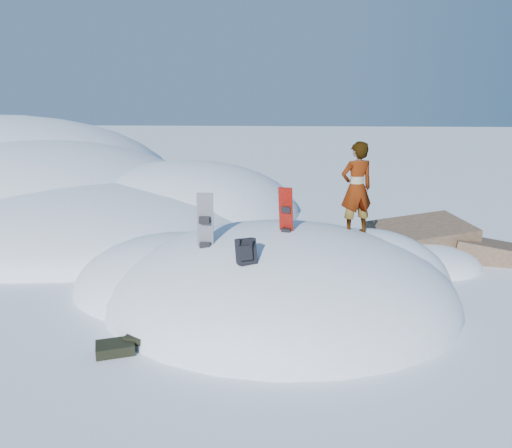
# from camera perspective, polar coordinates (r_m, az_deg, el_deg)

# --- Properties ---
(ground) EXTENTS (120.00, 120.00, 0.00)m
(ground) POSITION_cam_1_polar(r_m,az_deg,el_deg) (10.16, 2.79, -8.65)
(ground) COLOR white
(ground) RESTS_ON ground
(snow_mound) EXTENTS (8.00, 6.00, 3.00)m
(snow_mound) POSITION_cam_1_polar(r_m,az_deg,el_deg) (10.38, 1.86, -8.12)
(snow_mound) COLOR white
(snow_mound) RESTS_ON ground
(snow_ridge) EXTENTS (21.50, 18.50, 6.40)m
(snow_ridge) POSITION_cam_1_polar(r_m,az_deg,el_deg) (22.27, -24.63, 2.80)
(snow_ridge) COLOR white
(snow_ridge) RESTS_ON ground
(rock_outcrop) EXTENTS (4.68, 4.41, 1.68)m
(rock_outcrop) POSITION_cam_1_polar(r_m,az_deg,el_deg) (13.46, 19.11, -3.53)
(rock_outcrop) COLOR brown
(rock_outcrop) RESTS_ON ground
(snowboard_red) EXTENTS (0.32, 0.31, 1.41)m
(snowboard_red) POSITION_cam_1_polar(r_m,az_deg,el_deg) (9.44, 3.47, 0.17)
(snowboard_red) COLOR red
(snowboard_red) RESTS_ON snow_mound
(snowboard_dark) EXTENTS (0.30, 0.17, 1.60)m
(snowboard_dark) POSITION_cam_1_polar(r_m,az_deg,el_deg) (9.12, -5.81, -1.30)
(snowboard_dark) COLOR black
(snowboard_dark) RESTS_ON snow_mound
(backpack) EXTENTS (0.41, 0.45, 0.51)m
(backpack) POSITION_cam_1_polar(r_m,az_deg,el_deg) (8.30, -1.16, -3.16)
(backpack) COLOR black
(backpack) RESTS_ON snow_mound
(gear_pile) EXTENTS (0.81, 0.63, 0.21)m
(gear_pile) POSITION_cam_1_polar(r_m,az_deg,el_deg) (8.48, -15.43, -13.32)
(gear_pile) COLOR black
(gear_pile) RESTS_ON ground
(person) EXTENTS (0.80, 0.66, 1.88)m
(person) POSITION_cam_1_polar(r_m,az_deg,el_deg) (10.25, 11.41, 4.02)
(person) COLOR slate
(person) RESTS_ON snow_mound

